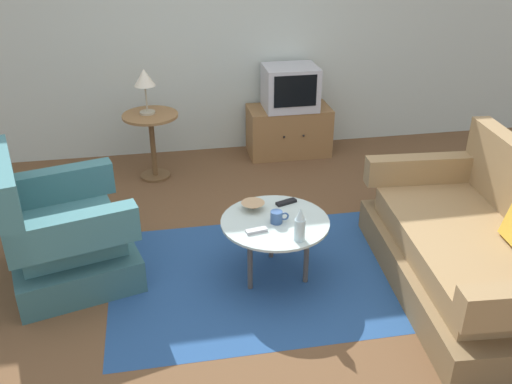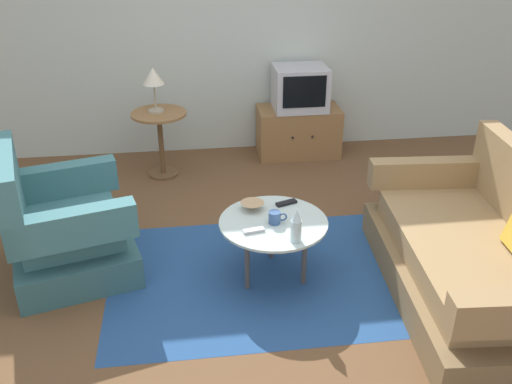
% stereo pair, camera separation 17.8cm
% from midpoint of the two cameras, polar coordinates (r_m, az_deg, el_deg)
% --- Properties ---
extents(ground_plane, '(16.00, 16.00, 0.00)m').
position_cam_midpoint_polar(ground_plane, '(4.07, 1.63, -8.41)').
color(ground_plane, brown).
extents(back_wall, '(9.00, 0.12, 2.70)m').
position_cam_midpoint_polar(back_wall, '(5.80, -2.07, 17.16)').
color(back_wall, '#B2BCB2').
rests_on(back_wall, ground).
extents(area_rug, '(2.32, 1.53, 0.00)m').
position_cam_midpoint_polar(area_rug, '(4.07, 2.96, -8.44)').
color(area_rug, navy).
rests_on(area_rug, ground).
extents(armchair, '(1.02, 1.06, 0.96)m').
position_cam_midpoint_polar(armchair, '(4.15, -18.00, -3.78)').
color(armchair, '#325C60').
rests_on(armchair, ground).
extents(couch, '(1.08, 1.86, 0.92)m').
position_cam_midpoint_polar(couch, '(4.03, 22.84, -6.27)').
color(couch, brown).
rests_on(couch, ground).
extents(coffee_table, '(0.75, 0.75, 0.45)m').
position_cam_midpoint_polar(coffee_table, '(3.85, 3.12, -3.52)').
color(coffee_table, '#B2C6C1').
rests_on(coffee_table, ground).
extents(side_table, '(0.52, 0.52, 0.64)m').
position_cam_midpoint_polar(side_table, '(5.39, -8.81, 6.20)').
color(side_table, olive).
rests_on(side_table, ground).
extents(tv_stand, '(0.84, 0.46, 0.50)m').
position_cam_midpoint_polar(tv_stand, '(5.91, 5.19, 6.17)').
color(tv_stand, olive).
rests_on(tv_stand, ground).
extents(television, '(0.53, 0.44, 0.43)m').
position_cam_midpoint_polar(television, '(5.74, 5.41, 10.49)').
color(television, '#B7B7BC').
rests_on(television, tv_stand).
extents(table_lamp, '(0.19, 0.19, 0.42)m').
position_cam_midpoint_polar(table_lamp, '(5.25, -9.44, 11.33)').
color(table_lamp, '#9E937A').
rests_on(table_lamp, side_table).
extents(vase, '(0.07, 0.07, 0.24)m').
position_cam_midpoint_polar(vase, '(3.56, 5.55, -3.49)').
color(vase, silver).
rests_on(vase, coffee_table).
extents(mug, '(0.13, 0.08, 0.09)m').
position_cam_midpoint_polar(mug, '(3.78, 3.31, -2.63)').
color(mug, '#335184').
rests_on(mug, coffee_table).
extents(bowl, '(0.17, 0.17, 0.05)m').
position_cam_midpoint_polar(bowl, '(3.95, 0.92, -1.44)').
color(bowl, tan).
rests_on(bowl, coffee_table).
extents(tv_remote_dark, '(0.16, 0.10, 0.02)m').
position_cam_midpoint_polar(tv_remote_dark, '(4.04, 4.37, -1.13)').
color(tv_remote_dark, black).
rests_on(tv_remote_dark, coffee_table).
extents(tv_remote_silver, '(0.15, 0.07, 0.02)m').
position_cam_midpoint_polar(tv_remote_silver, '(3.70, 1.14, -3.96)').
color(tv_remote_silver, '#B2B2B7').
rests_on(tv_remote_silver, coffee_table).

